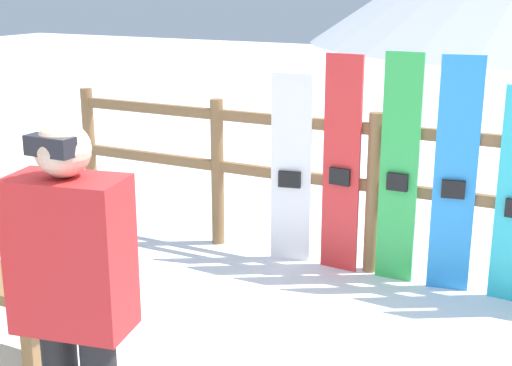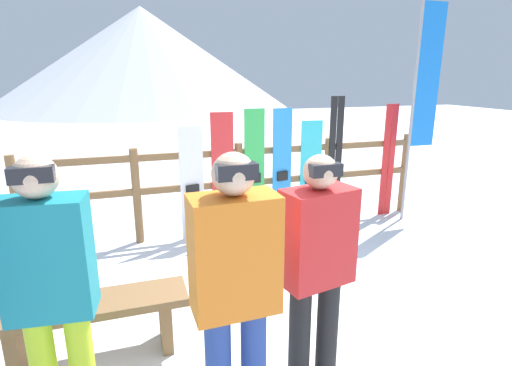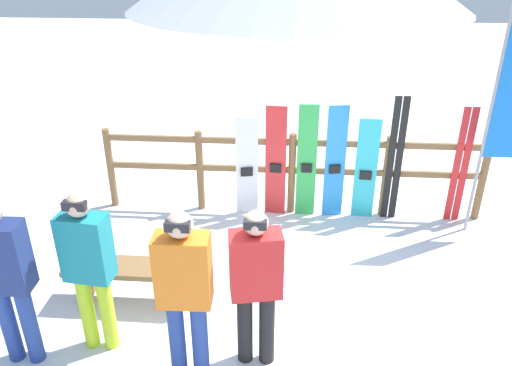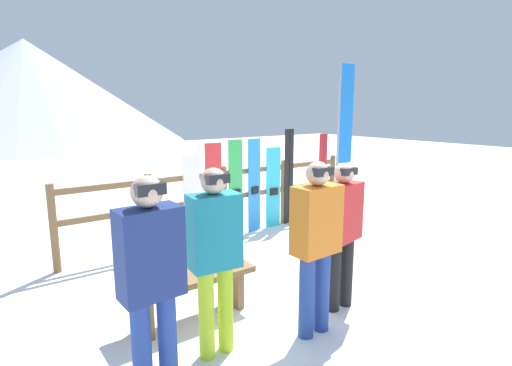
% 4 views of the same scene
% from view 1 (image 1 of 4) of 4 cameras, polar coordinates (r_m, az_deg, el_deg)
% --- Properties ---
extents(fence, '(5.17, 0.10, 1.16)m').
position_cam_1_polar(fence, '(5.07, 9.39, 0.29)').
color(fence, brown).
rests_on(fence, ground).
extents(person_red, '(0.47, 0.32, 1.55)m').
position_cam_1_polar(person_red, '(2.80, -14.38, -8.58)').
color(person_red, black).
rests_on(person_red, ground).
extents(snowboard_white, '(0.30, 0.10, 1.41)m').
position_cam_1_polar(snowboard_white, '(5.22, 2.82, 1.06)').
color(snowboard_white, white).
rests_on(snowboard_white, ground).
extents(snowboard_red, '(0.28, 0.07, 1.56)m').
position_cam_1_polar(snowboard_red, '(5.06, 6.84, 1.38)').
color(snowboard_red, red).
rests_on(snowboard_red, ground).
extents(snowboard_green, '(0.26, 0.06, 1.59)m').
position_cam_1_polar(snowboard_green, '(4.93, 11.36, 0.99)').
color(snowboard_green, green).
rests_on(snowboard_green, ground).
extents(snowboard_blue, '(0.27, 0.09, 1.59)m').
position_cam_1_polar(snowboard_blue, '(4.85, 15.63, 0.44)').
color(snowboard_blue, '#288CE0').
rests_on(snowboard_blue, ground).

